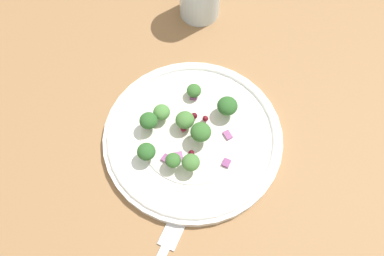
{
  "coord_description": "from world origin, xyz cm",
  "views": [
    {
      "loc": [
        -7.37,
        -25.07,
        53.98
      ],
      "look_at": [
        -0.87,
        0.45,
        2.7
      ],
      "focal_mm": 38.63,
      "sensor_mm": 36.0,
      "label": 1
    }
  ],
  "objects_px": {
    "broccoli_floret_2": "(149,121)",
    "plate": "(192,134)",
    "broccoli_floret_1": "(191,163)",
    "broccoli_floret_0": "(199,133)"
  },
  "relations": [
    {
      "from": "broccoli_floret_1",
      "to": "broccoli_floret_2",
      "type": "relative_size",
      "value": 0.95
    },
    {
      "from": "broccoli_floret_1",
      "to": "broccoli_floret_2",
      "type": "bearing_deg",
      "value": 118.85
    },
    {
      "from": "broccoli_floret_2",
      "to": "broccoli_floret_1",
      "type": "bearing_deg",
      "value": -61.15
    },
    {
      "from": "broccoli_floret_2",
      "to": "plate",
      "type": "bearing_deg",
      "value": -21.45
    },
    {
      "from": "broccoli_floret_0",
      "to": "broccoli_floret_2",
      "type": "distance_m",
      "value": 0.07
    },
    {
      "from": "broccoli_floret_0",
      "to": "broccoli_floret_2",
      "type": "relative_size",
      "value": 1.12
    },
    {
      "from": "broccoli_floret_1",
      "to": "plate",
      "type": "bearing_deg",
      "value": 74.09
    },
    {
      "from": "plate",
      "to": "broccoli_floret_1",
      "type": "bearing_deg",
      "value": -105.91
    },
    {
      "from": "broccoli_floret_0",
      "to": "broccoli_floret_2",
      "type": "height_order",
      "value": "broccoli_floret_0"
    },
    {
      "from": "broccoli_floret_0",
      "to": "broccoli_floret_2",
      "type": "xyz_separation_m",
      "value": [
        -0.06,
        0.04,
        -0.0
      ]
    }
  ]
}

